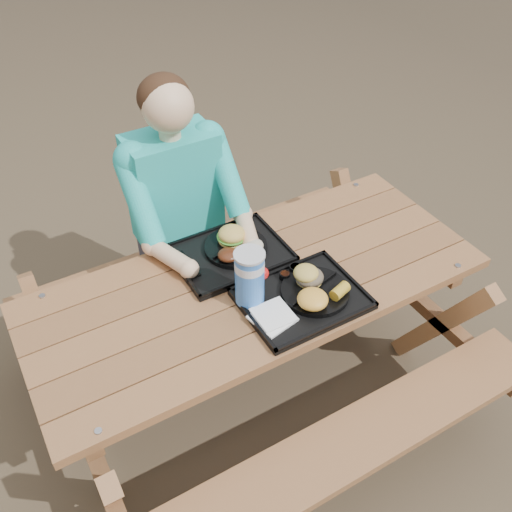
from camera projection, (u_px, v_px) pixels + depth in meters
ground at (256, 394)px, 2.73m from camera, size 60.00×60.00×0.00m
picnic_table at (256, 343)px, 2.49m from camera, size 1.80×1.49×0.75m
tray_near at (302, 299)px, 2.15m from camera, size 0.45×0.35×0.02m
tray_far at (231, 255)px, 2.34m from camera, size 0.45×0.35×0.02m
plate_near at (315, 291)px, 2.15m from camera, size 0.26×0.26×0.02m
plate_far at (236, 247)px, 2.35m from camera, size 0.26×0.26×0.02m
napkin_stack at (272, 318)px, 2.05m from camera, size 0.16×0.16×0.02m
soda_cup at (250, 278)px, 2.06m from camera, size 0.11×0.11×0.22m
condiment_bbq at (285, 276)px, 2.21m from camera, size 0.04×0.04×0.03m
condiment_mustard at (296, 269)px, 2.24m from camera, size 0.05×0.05×0.03m
sandwich at (310, 271)px, 2.14m from camera, size 0.10×0.10×0.11m
mac_cheese at (313, 299)px, 2.07m from camera, size 0.11×0.11×0.06m
corn_cob at (340, 291)px, 2.11m from camera, size 0.09×0.09×0.04m
cutlery_far at (188, 264)px, 2.28m from camera, size 0.03×0.17×0.01m
burger at (231, 231)px, 2.33m from camera, size 0.11×0.11×0.10m
baked_beans at (228, 255)px, 2.27m from camera, size 0.09×0.09×0.04m
potato_salad at (254, 245)px, 2.31m from camera, size 0.08×0.08×0.04m
diner at (181, 231)px, 2.65m from camera, size 0.48×0.84×1.28m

